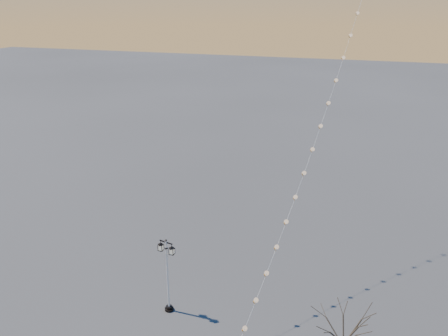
% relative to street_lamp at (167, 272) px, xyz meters
% --- Properties ---
extents(ground, '(300.00, 300.00, 0.00)m').
position_rel_street_lamp_xyz_m(ground, '(3.33, -1.57, -3.03)').
color(ground, '#424242').
rests_on(ground, ground).
extents(street_lamp, '(1.37, 0.69, 5.48)m').
position_rel_street_lamp_xyz_m(street_lamp, '(0.00, 0.00, 0.00)').
color(street_lamp, black).
rests_on(street_lamp, ground).
extents(bare_tree, '(2.56, 2.56, 4.25)m').
position_rel_street_lamp_xyz_m(bare_tree, '(11.74, -2.00, -0.08)').
color(bare_tree, '#372E23').
rests_on(bare_tree, ground).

